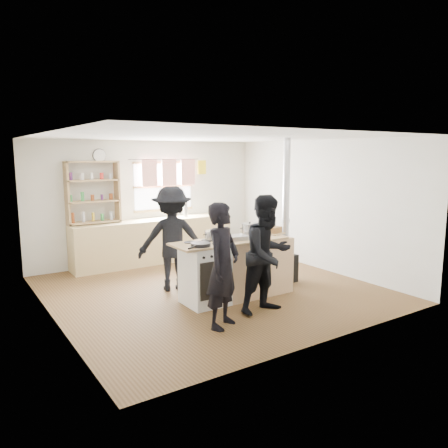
{
  "coord_description": "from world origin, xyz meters",
  "views": [
    {
      "loc": [
        -3.68,
        -5.97,
        2.23
      ],
      "look_at": [
        0.19,
        -0.1,
        1.1
      ],
      "focal_mm": 35.0,
      "sensor_mm": 36.0,
      "label": 1
    }
  ],
  "objects_px": {
    "person_near_left": "(223,266)",
    "flue_heater": "(285,245)",
    "cooking_island": "(237,268)",
    "thermos": "(185,209)",
    "person_far": "(172,239)",
    "stockpot_counter": "(250,229)",
    "skillet_greens": "(201,244)",
    "stockpot_stove": "(211,235)",
    "bread_board": "(276,231)",
    "person_near_right": "(268,254)",
    "roast_tray": "(236,237)"
  },
  "relations": [
    {
      "from": "stockpot_stove",
      "to": "cooking_island",
      "type": "bearing_deg",
      "value": -21.95
    },
    {
      "from": "flue_heater",
      "to": "skillet_greens",
      "type": "bearing_deg",
      "value": -168.59
    },
    {
      "from": "skillet_greens",
      "to": "person_near_right",
      "type": "relative_size",
      "value": 0.23
    },
    {
      "from": "stockpot_counter",
      "to": "flue_heater",
      "type": "bearing_deg",
      "value": 8.53
    },
    {
      "from": "bread_board",
      "to": "flue_heater",
      "type": "xyz_separation_m",
      "value": [
        0.43,
        0.25,
        -0.33
      ]
    },
    {
      "from": "person_near_right",
      "to": "person_far",
      "type": "distance_m",
      "value": 1.8
    },
    {
      "from": "cooking_island",
      "to": "skillet_greens",
      "type": "bearing_deg",
      "value": -168.85
    },
    {
      "from": "stockpot_counter",
      "to": "person_far",
      "type": "distance_m",
      "value": 1.28
    },
    {
      "from": "person_far",
      "to": "stockpot_counter",
      "type": "bearing_deg",
      "value": 163.35
    },
    {
      "from": "bread_board",
      "to": "flue_heater",
      "type": "relative_size",
      "value": 0.13
    },
    {
      "from": "stockpot_counter",
      "to": "person_far",
      "type": "height_order",
      "value": "person_far"
    },
    {
      "from": "person_near_right",
      "to": "person_far",
      "type": "xyz_separation_m",
      "value": [
        -0.65,
        1.67,
        0.02
      ]
    },
    {
      "from": "skillet_greens",
      "to": "bread_board",
      "type": "distance_m",
      "value": 1.51
    },
    {
      "from": "thermos",
      "to": "stockpot_stove",
      "type": "xyz_separation_m",
      "value": [
        -0.97,
        -2.61,
        -0.05
      ]
    },
    {
      "from": "stockpot_counter",
      "to": "person_near_right",
      "type": "xyz_separation_m",
      "value": [
        -0.34,
        -0.88,
        -0.19
      ]
    },
    {
      "from": "stockpot_stove",
      "to": "stockpot_counter",
      "type": "relative_size",
      "value": 0.66
    },
    {
      "from": "skillet_greens",
      "to": "cooking_island",
      "type": "bearing_deg",
      "value": 11.15
    },
    {
      "from": "person_far",
      "to": "flue_heater",
      "type": "bearing_deg",
      "value": -177.54
    },
    {
      "from": "skillet_greens",
      "to": "roast_tray",
      "type": "height_order",
      "value": "roast_tray"
    },
    {
      "from": "thermos",
      "to": "person_near_right",
      "type": "height_order",
      "value": "person_near_right"
    },
    {
      "from": "cooking_island",
      "to": "person_near_left",
      "type": "xyz_separation_m",
      "value": [
        -0.84,
        -0.87,
        0.35
      ]
    },
    {
      "from": "skillet_greens",
      "to": "stockpot_counter",
      "type": "bearing_deg",
      "value": 13.72
    },
    {
      "from": "thermos",
      "to": "cooking_island",
      "type": "relative_size",
      "value": 0.16
    },
    {
      "from": "roast_tray",
      "to": "stockpot_counter",
      "type": "relative_size",
      "value": 1.17
    },
    {
      "from": "skillet_greens",
      "to": "person_near_right",
      "type": "bearing_deg",
      "value": -40.44
    },
    {
      "from": "cooking_island",
      "to": "skillet_greens",
      "type": "relative_size",
      "value": 5.09
    },
    {
      "from": "person_far",
      "to": "cooking_island",
      "type": "bearing_deg",
      "value": 148.7
    },
    {
      "from": "skillet_greens",
      "to": "flue_heater",
      "type": "distance_m",
      "value": 2.0
    },
    {
      "from": "bread_board",
      "to": "person_near_left",
      "type": "xyz_separation_m",
      "value": [
        -1.6,
        -0.86,
        -0.17
      ]
    },
    {
      "from": "stockpot_stove",
      "to": "flue_heater",
      "type": "relative_size",
      "value": 0.08
    },
    {
      "from": "roast_tray",
      "to": "flue_heater",
      "type": "height_order",
      "value": "flue_heater"
    },
    {
      "from": "skillet_greens",
      "to": "flue_heater",
      "type": "relative_size",
      "value": 0.15
    },
    {
      "from": "cooking_island",
      "to": "stockpot_stove",
      "type": "distance_m",
      "value": 0.68
    },
    {
      "from": "stockpot_counter",
      "to": "person_near_right",
      "type": "relative_size",
      "value": 0.18
    },
    {
      "from": "thermos",
      "to": "person_far",
      "type": "bearing_deg",
      "value": -123.95
    },
    {
      "from": "cooking_island",
      "to": "person_near_left",
      "type": "height_order",
      "value": "person_near_left"
    },
    {
      "from": "cooking_island",
      "to": "person_near_right",
      "type": "xyz_separation_m",
      "value": [
        -0.02,
        -0.77,
        0.37
      ]
    },
    {
      "from": "person_near_right",
      "to": "person_near_left",
      "type": "bearing_deg",
      "value": -177.07
    },
    {
      "from": "person_near_right",
      "to": "cooking_island",
      "type": "bearing_deg",
      "value": 84.16
    },
    {
      "from": "cooking_island",
      "to": "skillet_greens",
      "type": "height_order",
      "value": "skillet_greens"
    },
    {
      "from": "thermos",
      "to": "bread_board",
      "type": "relative_size",
      "value": 0.96
    },
    {
      "from": "person_near_left",
      "to": "flue_heater",
      "type": "bearing_deg",
      "value": -1.56
    },
    {
      "from": "roast_tray",
      "to": "flue_heater",
      "type": "bearing_deg",
      "value": 12.46
    },
    {
      "from": "roast_tray",
      "to": "person_near_right",
      "type": "height_order",
      "value": "person_near_right"
    },
    {
      "from": "stockpot_stove",
      "to": "person_near_right",
      "type": "bearing_deg",
      "value": -68.36
    },
    {
      "from": "cooking_island",
      "to": "stockpot_counter",
      "type": "relative_size",
      "value": 6.39
    },
    {
      "from": "skillet_greens",
      "to": "person_far",
      "type": "height_order",
      "value": "person_far"
    },
    {
      "from": "roast_tray",
      "to": "stockpot_stove",
      "type": "bearing_deg",
      "value": 150.78
    },
    {
      "from": "roast_tray",
      "to": "thermos",
      "type": "bearing_deg",
      "value": 77.25
    },
    {
      "from": "thermos",
      "to": "person_far",
      "type": "relative_size",
      "value": 0.18
    }
  ]
}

